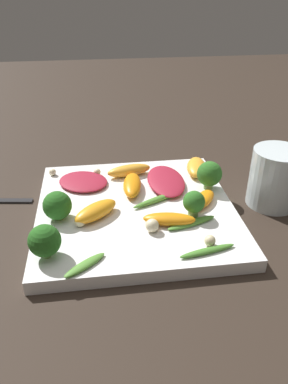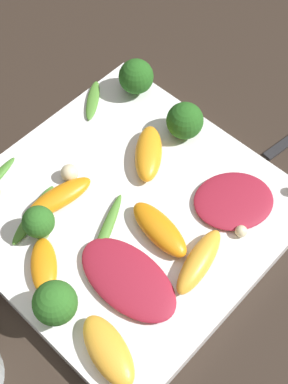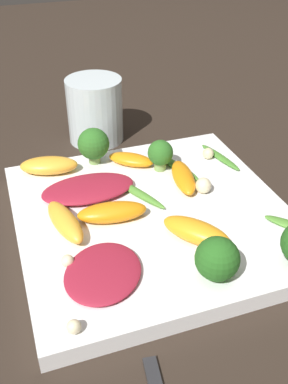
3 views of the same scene
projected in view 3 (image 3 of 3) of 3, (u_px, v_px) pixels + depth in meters
name	position (u px, v px, depth m)	size (l,w,h in m)	color
ground_plane	(153.00, 225.00, 0.51)	(2.40, 2.40, 0.00)	#2D231C
plate	(153.00, 218.00, 0.50)	(0.30, 0.30, 0.02)	white
drinking_glass	(95.00, 110.00, 0.65)	(0.08, 0.08, 0.09)	silver
radicchio_leaf_0	(88.00, 189.00, 0.52)	(0.06, 0.11, 0.01)	maroon
radicchio_leaf_1	(103.00, 272.00, 0.41)	(0.11, 0.10, 0.01)	maroon
orange_segment_0	(113.00, 214.00, 0.48)	(0.04, 0.08, 0.02)	orange
orange_segment_1	(183.00, 177.00, 0.54)	(0.08, 0.04, 0.02)	orange
orange_segment_2	(65.00, 222.00, 0.46)	(0.08, 0.04, 0.02)	#FCAD33
orange_segment_3	(49.00, 165.00, 0.56)	(0.05, 0.08, 0.02)	#FCAD33
orange_segment_4	(196.00, 232.00, 0.45)	(0.08, 0.07, 0.02)	orange
orange_segment_5	(131.00, 159.00, 0.58)	(0.06, 0.06, 0.01)	orange
broccoli_floret_0	(217.00, 259.00, 0.40)	(0.04, 0.04, 0.04)	#7A9E51
broccoli_floret_1	(160.00, 154.00, 0.56)	(0.03, 0.03, 0.04)	#7A9E51
broccoli_floret_2	(94.00, 144.00, 0.57)	(0.04, 0.04, 0.05)	#7A9E51
arugula_sprig_1	(178.00, 167.00, 0.57)	(0.08, 0.04, 0.01)	#518E33
arugula_sprig_2	(220.00, 157.00, 0.59)	(0.08, 0.03, 0.01)	#47842D
arugula_sprig_3	(135.00, 191.00, 0.52)	(0.09, 0.05, 0.01)	#518E33
macadamia_nut_0	(68.00, 261.00, 0.42)	(0.01, 0.01, 0.01)	beige
macadamia_nut_1	(223.00, 244.00, 0.44)	(0.02, 0.02, 0.02)	beige
macadamia_nut_2	(208.00, 153.00, 0.59)	(0.01, 0.01, 0.01)	beige
macadamia_nut_3	(74.00, 327.00, 0.36)	(0.01, 0.01, 0.01)	beige
macadamia_nut_4	(203.00, 186.00, 0.52)	(0.02, 0.02, 0.02)	beige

